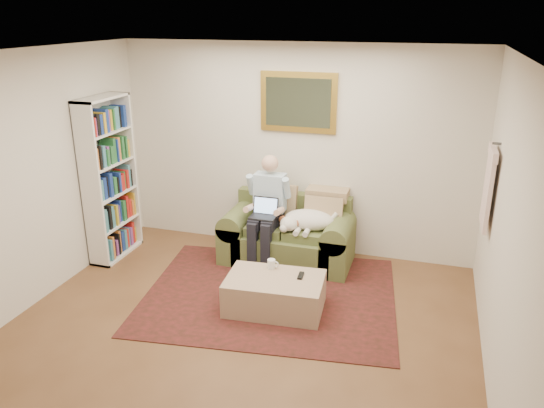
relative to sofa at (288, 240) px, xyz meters
The scene contains 12 objects.
room_shell 2.00m from the sofa, 91.35° to the right, with size 4.51×5.00×2.61m.
rug 0.94m from the sofa, 86.87° to the right, with size 2.68×2.15×0.01m, color black.
sofa is the anchor object (origin of this frame).
seated_man 0.48m from the sofa, 148.55° to the right, with size 0.52×0.74×1.33m, color #8CBAD8, non-canonical shape.
laptop 0.53m from the sofa, 138.98° to the right, with size 0.31×0.24×0.22m.
sleeping_dog 0.44m from the sofa, 15.74° to the right, with size 0.65×0.41×0.24m, color white, non-canonical shape.
ottoman 1.18m from the sofa, 81.01° to the right, with size 0.99×0.63×0.36m, color tan.
coffee_mug 0.97m from the sofa, 85.01° to the right, with size 0.08×0.08×0.10m, color white.
tv_remote 1.14m from the sofa, 67.75° to the right, with size 0.05×0.15×0.02m, color black.
bookshelf 2.31m from the sofa, 167.72° to the right, with size 0.28×0.80×2.00m, color white, non-canonical shape.
wall_mirror 1.68m from the sofa, 90.00° to the left, with size 0.94×0.04×0.72m.
hanging_shirt 2.45m from the sofa, 12.23° to the right, with size 0.06×0.52×0.90m, color #F4D5CA, non-canonical shape.
Camera 1 is at (1.62, -3.72, 2.93)m, focal length 35.00 mm.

